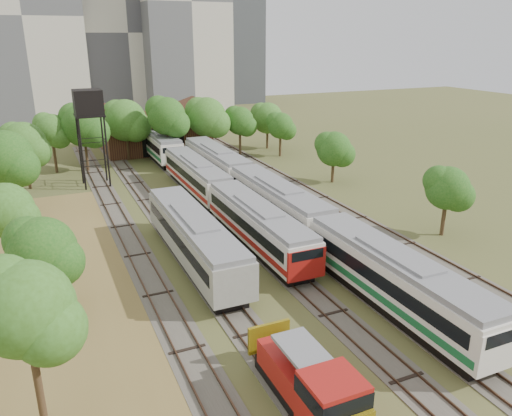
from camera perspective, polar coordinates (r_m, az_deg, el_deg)
name	(u,v)px	position (r m, az deg, el deg)	size (l,w,h in m)	color
ground	(388,332)	(33.01, 14.86, -13.50)	(240.00, 240.00, 0.00)	#475123
dry_grass_patch	(72,331)	(33.96, -20.28, -13.08)	(14.00, 60.00, 0.04)	brown
tracks	(232,211)	(52.41, -2.76, -0.30)	(24.60, 80.00, 0.19)	#4C473D
railcar_red_set	(223,197)	(50.48, -3.80, 1.26)	(3.05, 34.57, 3.77)	black
railcar_green_set	(278,204)	(48.05, 2.53, 0.51)	(3.24, 52.08, 4.02)	black
railcar_rear	(159,145)	(75.82, -11.04, 7.12)	(3.26, 16.08, 4.04)	black
shunter_locomotive	(312,387)	(25.36, 6.41, -19.71)	(2.56, 8.10, 3.35)	black
old_grey_coach	(195,238)	(40.00, -7.04, -3.47)	(3.21, 18.00, 3.98)	black
water_tower	(88,105)	(62.63, -18.62, 11.06)	(3.33, 3.33, 11.52)	black
rail_pile_far	(331,213)	(51.83, 8.52, -0.62)	(0.48, 7.65, 0.25)	#553518
maintenance_shed	(155,131)	(82.31, -11.49, 8.57)	(16.45, 11.55, 7.58)	#321712
tree_band_left	(16,193)	(44.85, -25.69, 1.57)	(7.32, 56.89, 8.72)	#382616
tree_band_far	(163,120)	(73.68, -10.64, 9.81)	(36.96, 10.79, 9.48)	#382616
tree_band_right	(340,149)	(61.49, 9.54, 6.64)	(4.53, 38.53, 6.61)	#382616
tower_left	(22,17)	(116.20, -25.22, 19.18)	(22.00, 16.00, 42.00)	beige
tower_centre	(121,33)	(122.85, -15.21, 18.76)	(20.00, 18.00, 36.00)	beige
tower_right	(181,3)	(117.88, -8.59, 22.11)	(18.00, 16.00, 48.00)	beige
tower_far_right	(236,49)	(141.27, -2.27, 17.71)	(12.00, 12.00, 28.00)	#3C3F43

